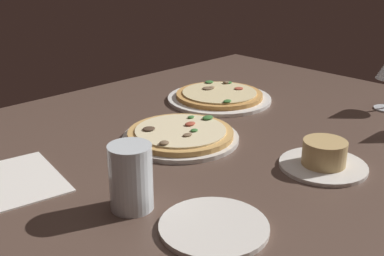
{
  "coord_description": "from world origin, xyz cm",
  "views": [
    {
      "loc": [
        72.35,
        70.43,
        46.18
      ],
      "look_at": [
        1.76,
        -1.94,
        7.0
      ],
      "focal_mm": 44.59,
      "sensor_mm": 36.0,
      "label": 1
    }
  ],
  "objects_px": {
    "pizza_main": "(181,135)",
    "paper_menu": "(20,179)",
    "side_plate": "(214,227)",
    "ramekin_on_saucer": "(324,158)",
    "pizza_side": "(219,96)",
    "water_glass": "(131,180)"
  },
  "relations": [
    {
      "from": "pizza_main",
      "to": "paper_menu",
      "type": "distance_m",
      "value": 0.36
    },
    {
      "from": "pizza_main",
      "to": "side_plate",
      "type": "height_order",
      "value": "pizza_main"
    },
    {
      "from": "water_glass",
      "to": "paper_menu",
      "type": "xyz_separation_m",
      "value": [
        0.09,
        -0.23,
        -0.05
      ]
    },
    {
      "from": "pizza_side",
      "to": "water_glass",
      "type": "bearing_deg",
      "value": 28.88
    },
    {
      "from": "pizza_main",
      "to": "pizza_side",
      "type": "height_order",
      "value": "same"
    },
    {
      "from": "ramekin_on_saucer",
      "to": "pizza_side",
      "type": "bearing_deg",
      "value": -111.52
    },
    {
      "from": "pizza_main",
      "to": "paper_menu",
      "type": "bearing_deg",
      "value": -10.94
    },
    {
      "from": "pizza_main",
      "to": "ramekin_on_saucer",
      "type": "distance_m",
      "value": 0.32
    },
    {
      "from": "pizza_main",
      "to": "pizza_side",
      "type": "distance_m",
      "value": 0.31
    },
    {
      "from": "side_plate",
      "to": "paper_menu",
      "type": "height_order",
      "value": "side_plate"
    },
    {
      "from": "pizza_main",
      "to": "side_plate",
      "type": "xyz_separation_m",
      "value": [
        0.21,
        0.31,
        -0.01
      ]
    },
    {
      "from": "paper_menu",
      "to": "pizza_main",
      "type": "bearing_deg",
      "value": 178.4
    },
    {
      "from": "pizza_side",
      "to": "ramekin_on_saucer",
      "type": "relative_size",
      "value": 1.69
    },
    {
      "from": "ramekin_on_saucer",
      "to": "paper_menu",
      "type": "height_order",
      "value": "ramekin_on_saucer"
    },
    {
      "from": "pizza_side",
      "to": "water_glass",
      "type": "height_order",
      "value": "water_glass"
    },
    {
      "from": "pizza_main",
      "to": "ramekin_on_saucer",
      "type": "relative_size",
      "value": 1.53
    },
    {
      "from": "pizza_main",
      "to": "pizza_side",
      "type": "relative_size",
      "value": 0.9
    },
    {
      "from": "pizza_main",
      "to": "ramekin_on_saucer",
      "type": "xyz_separation_m",
      "value": [
        -0.11,
        0.31,
        0.01
      ]
    },
    {
      "from": "pizza_side",
      "to": "pizza_main",
      "type": "bearing_deg",
      "value": 26.29
    },
    {
      "from": "ramekin_on_saucer",
      "to": "paper_menu",
      "type": "xyz_separation_m",
      "value": [
        0.46,
        -0.38,
        -0.02
      ]
    },
    {
      "from": "pizza_side",
      "to": "water_glass",
      "type": "distance_m",
      "value": 0.63
    },
    {
      "from": "ramekin_on_saucer",
      "to": "water_glass",
      "type": "distance_m",
      "value": 0.4
    }
  ]
}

